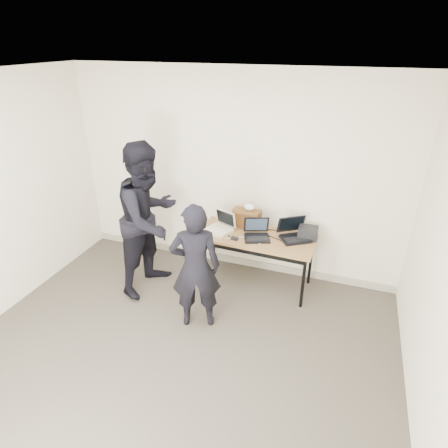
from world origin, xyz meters
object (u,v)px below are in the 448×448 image
at_px(laptop_beige, 220,227).
at_px(laptop_right, 294,234).
at_px(laptop_center, 257,233).
at_px(desk, 255,240).
at_px(person_observer, 149,219).
at_px(person_typist, 195,268).
at_px(leather_satchel, 247,218).
at_px(equipment_box, 308,232).

height_order(laptop_beige, laptop_right, laptop_right).
relative_size(laptop_beige, laptop_center, 1.03).
xyz_separation_m(desk, person_observer, (-1.25, -0.44, 0.31)).
height_order(laptop_center, laptop_right, laptop_right).
relative_size(laptop_right, person_typist, 0.32).
bearing_deg(leather_satchel, desk, -45.52).
xyz_separation_m(leather_satchel, person_typist, (-0.23, -1.18, -0.10)).
distance_m(laptop_right, person_typist, 1.39).
bearing_deg(laptop_center, person_typist, -134.90).
xyz_separation_m(equipment_box, person_observer, (-1.88, -0.63, 0.18)).
distance_m(laptop_beige, leather_satchel, 0.38).
distance_m(laptop_center, person_typist, 1.03).
xyz_separation_m(leather_satchel, equipment_box, (0.81, -0.04, -0.06)).
xyz_separation_m(equipment_box, person_typist, (-1.04, -1.14, -0.04)).
relative_size(desk, person_observer, 0.79).
height_order(laptop_beige, equipment_box, laptop_beige).
distance_m(laptop_right, leather_satchel, 0.65).
relative_size(laptop_beige, leather_satchel, 1.09).
bearing_deg(laptop_right, laptop_beige, 155.18).
height_order(laptop_center, equipment_box, laptop_center).
xyz_separation_m(laptop_right, equipment_box, (0.17, 0.07, 0.01)).
relative_size(laptop_center, leather_satchel, 1.06).
distance_m(leather_satchel, person_observer, 1.26).
xyz_separation_m(leather_satchel, person_observer, (-1.07, -0.67, 0.12)).
bearing_deg(laptop_right, laptop_center, 164.53).
relative_size(laptop_center, equipment_box, 1.66).
bearing_deg(laptop_beige, laptop_center, 20.81).
bearing_deg(desk, equipment_box, 19.11).
bearing_deg(laptop_beige, laptop_right, 29.55).
height_order(leather_satchel, person_typist, person_typist).
relative_size(desk, laptop_center, 3.83).
distance_m(laptop_beige, equipment_box, 1.12).
bearing_deg(laptop_center, equipment_box, -1.13).
distance_m(leather_satchel, person_typist, 1.21).
height_order(equipment_box, person_typist, person_typist).
bearing_deg(leather_satchel, equipment_box, 3.65).
height_order(leather_satchel, equipment_box, leather_satchel).
distance_m(desk, person_typist, 1.04).
height_order(laptop_beige, leather_satchel, laptop_beige).
bearing_deg(equipment_box, laptop_right, -158.01).
bearing_deg(person_observer, desk, -58.64).
xyz_separation_m(desk, leather_satchel, (-0.18, 0.23, 0.19)).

